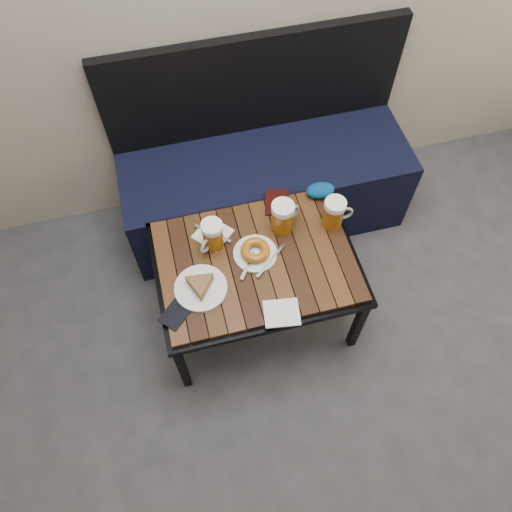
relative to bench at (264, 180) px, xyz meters
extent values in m
cube|color=black|center=(0.00, -0.02, -0.05)|extent=(1.40, 0.50, 0.45)
cube|color=black|center=(0.00, 0.21, 0.43)|extent=(1.40, 0.05, 0.50)
cube|color=black|center=(-0.58, -0.84, -0.06)|extent=(0.03, 0.03, 0.42)
cube|color=black|center=(0.20, -0.84, -0.06)|extent=(0.04, 0.03, 0.42)
cube|color=black|center=(-0.58, -0.28, -0.06)|extent=(0.03, 0.04, 0.42)
cube|color=black|center=(0.20, -0.28, -0.06)|extent=(0.04, 0.04, 0.42)
cube|color=black|center=(-0.19, -0.56, 0.16)|extent=(0.84, 0.62, 0.03)
cube|color=#3B230D|center=(-0.19, -0.56, 0.19)|extent=(0.80, 0.58, 0.02)
cylinder|color=#8F4E0B|center=(-0.34, -0.45, 0.26)|extent=(0.12, 0.12, 0.12)
cylinder|color=white|center=(-0.34, -0.45, 0.33)|extent=(0.09, 0.09, 0.03)
torus|color=#8C999E|center=(-0.38, -0.48, 0.26)|extent=(0.06, 0.06, 0.07)
cylinder|color=#8F4E0B|center=(-0.04, -0.44, 0.26)|extent=(0.12, 0.12, 0.13)
cylinder|color=white|center=(-0.04, -0.44, 0.34)|extent=(0.10, 0.10, 0.03)
torus|color=#8C999E|center=(0.01, -0.41, 0.26)|extent=(0.08, 0.04, 0.08)
cylinder|color=#8F4E0B|center=(0.17, -0.47, 0.26)|extent=(0.09, 0.09, 0.12)
cylinder|color=white|center=(0.17, -0.47, 0.33)|extent=(0.09, 0.09, 0.03)
torus|color=#8C999E|center=(0.22, -0.47, 0.26)|extent=(0.07, 0.02, 0.07)
cylinder|color=white|center=(-0.43, -0.64, 0.21)|extent=(0.21, 0.21, 0.01)
cylinder|color=white|center=(-0.18, -0.54, 0.21)|extent=(0.18, 0.18, 0.01)
torus|color=#923F0D|center=(-0.18, -0.54, 0.23)|extent=(0.12, 0.12, 0.04)
cube|color=#A5A8AD|center=(-0.13, -0.59, 0.21)|extent=(0.15, 0.13, 0.00)
cube|color=#A5A8AD|center=(-0.23, -0.59, 0.21)|extent=(0.09, 0.12, 0.00)
cube|color=white|center=(-0.33, -0.40, 0.20)|extent=(0.19, 0.19, 0.01)
cube|color=#A5A8AD|center=(-0.33, -0.40, 0.21)|extent=(0.14, 0.13, 0.00)
cube|color=white|center=(-0.15, -0.82, 0.20)|extent=(0.15, 0.13, 0.01)
cube|color=black|center=(-0.55, -0.73, 0.20)|extent=(0.15, 0.15, 0.01)
cube|color=black|center=(-0.03, -0.30, 0.20)|extent=(0.14, 0.17, 0.01)
ellipsoid|color=navy|center=(0.17, -0.30, 0.23)|extent=(0.13, 0.09, 0.06)
camera|label=1|loc=(-0.45, -1.59, 1.96)|focal=35.00mm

